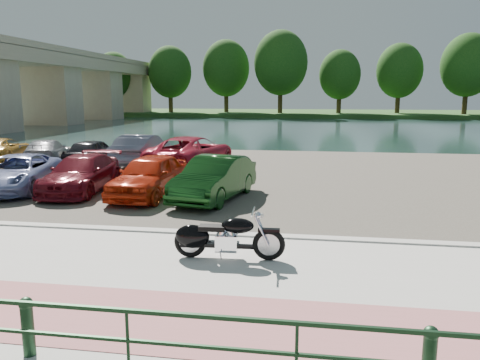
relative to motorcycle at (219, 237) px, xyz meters
name	(u,v)px	position (x,y,z in m)	size (l,w,h in m)	color
ground	(205,267)	(-0.24, -0.30, -0.56)	(200.00, 200.00, 0.00)	#595447
promenade	(192,284)	(-0.24, -1.30, -0.51)	(60.00, 6.00, 0.10)	beige
pink_path	(167,320)	(-0.24, -2.80, -0.46)	(60.00, 2.00, 0.01)	#AA6360
kerb	(223,235)	(-0.24, 1.70, -0.49)	(60.00, 0.30, 0.14)	beige
parking_lot	(262,175)	(-0.24, 10.70, -0.54)	(60.00, 18.00, 0.04)	#454037
river	(292,128)	(-0.24, 39.70, -0.56)	(120.00, 40.00, 0.00)	#1A2F2D
far_bank	(301,113)	(-0.24, 71.70, -0.26)	(120.00, 24.00, 0.60)	#22491A
bridge	(44,76)	(-28.24, 40.72, 4.96)	(7.00, 56.00, 8.55)	tan
railing	(127,326)	(-0.24, -4.30, 0.23)	(24.04, 0.05, 0.90)	#15301C
bollards	(16,323)	(-1.90, -4.00, -0.02)	(10.68, 0.18, 0.81)	#15301C
far_trees	(329,68)	(4.12, 65.49, 6.93)	(70.25, 10.68, 12.52)	#342613
motorcycle	(219,237)	(0.00, 0.00, 0.00)	(2.33, 0.75, 1.05)	black
car_2	(17,173)	(-8.65, 6.06, 0.12)	(2.14, 4.63, 1.29)	#7B84B3
car_3	(81,174)	(-6.27, 6.25, 0.13)	(1.81, 4.46, 1.29)	#5B0D17
car_4	(150,176)	(-3.58, 5.85, 0.20)	(1.70, 4.22, 1.44)	#B7250C
car_5	(215,178)	(-1.29, 5.75, 0.19)	(1.50, 4.31, 1.42)	#0F3811
car_6	(0,150)	(-13.86, 12.36, 0.11)	(2.11, 4.58, 1.27)	#B27F29
car_7	(47,152)	(-11.25, 12.29, 0.10)	(1.73, 4.25, 1.23)	gray
car_8	(92,152)	(-8.65, 11.97, 0.15)	(1.59, 3.95, 1.35)	black
car_9	(142,150)	(-6.39, 12.69, 0.24)	(1.60, 4.60, 1.52)	slate
car_10	(191,153)	(-3.70, 11.84, 0.25)	(2.56, 5.56, 1.55)	#A51B30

